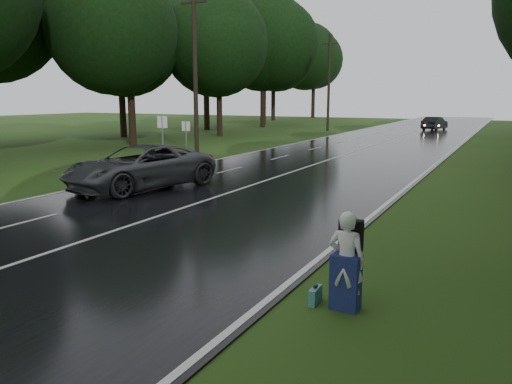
% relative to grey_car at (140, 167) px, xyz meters
% --- Properties ---
extents(ground, '(160.00, 160.00, 0.00)m').
position_rel_grey_car_xyz_m(ground, '(3.63, -8.01, -0.90)').
color(ground, '#284715').
rests_on(ground, ground).
extents(road, '(12.00, 140.00, 0.04)m').
position_rel_grey_car_xyz_m(road, '(3.63, 11.99, -0.88)').
color(road, black).
rests_on(road, ground).
extents(lane_center, '(0.12, 140.00, 0.01)m').
position_rel_grey_car_xyz_m(lane_center, '(3.63, 11.99, -0.85)').
color(lane_center, silver).
rests_on(lane_center, road).
extents(grey_car, '(4.27, 6.68, 1.71)m').
position_rel_grey_car_xyz_m(grey_car, '(0.00, 0.00, 0.00)').
color(grey_car, '#4C4E51').
rests_on(grey_car, road).
extents(far_car, '(2.33, 4.58, 1.44)m').
position_rel_grey_car_xyz_m(far_car, '(5.17, 42.84, -0.14)').
color(far_car, black).
rests_on(far_car, road).
extents(hitchhiker, '(0.66, 0.59, 1.75)m').
position_rel_grey_car_xyz_m(hitchhiker, '(10.76, -7.44, -0.09)').
color(hitchhiker, silver).
rests_on(hitchhiker, ground).
extents(suitcase, '(0.13, 0.42, 0.30)m').
position_rel_grey_car_xyz_m(suitcase, '(10.22, -7.48, -0.75)').
color(suitcase, teal).
rests_on(suitcase, ground).
extents(utility_pole_mid, '(1.80, 0.28, 10.29)m').
position_rel_grey_car_xyz_m(utility_pole_mid, '(-4.87, 11.26, -0.90)').
color(utility_pole_mid, black).
rests_on(utility_pole_mid, ground).
extents(utility_pole_far, '(1.80, 0.28, 10.07)m').
position_rel_grey_car_xyz_m(utility_pole_far, '(-4.87, 36.37, -0.90)').
color(utility_pole_far, black).
rests_on(utility_pole_far, ground).
extents(road_sign_a, '(0.63, 0.10, 2.64)m').
position_rel_grey_car_xyz_m(road_sign_a, '(-3.57, 6.12, -0.90)').
color(road_sign_a, white).
rests_on(road_sign_a, ground).
extents(road_sign_b, '(0.54, 0.10, 2.26)m').
position_rel_grey_car_xyz_m(road_sign_b, '(-3.57, 8.27, -0.90)').
color(road_sign_b, white).
rests_on(road_sign_b, ground).
extents(tree_left_d, '(9.22, 9.22, 14.40)m').
position_rel_grey_car_xyz_m(tree_left_d, '(-11.41, 12.79, -0.90)').
color(tree_left_d, black).
rests_on(tree_left_d, ground).
extents(tree_left_e, '(9.16, 9.16, 14.32)m').
position_rel_grey_car_xyz_m(tree_left_e, '(-11.48, 24.94, -0.90)').
color(tree_left_e, black).
rests_on(tree_left_e, ground).
extents(tree_left_f, '(10.98, 10.98, 17.15)m').
position_rel_grey_car_xyz_m(tree_left_f, '(-14.20, 39.42, -0.90)').
color(tree_left_f, black).
rests_on(tree_left_f, ground).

